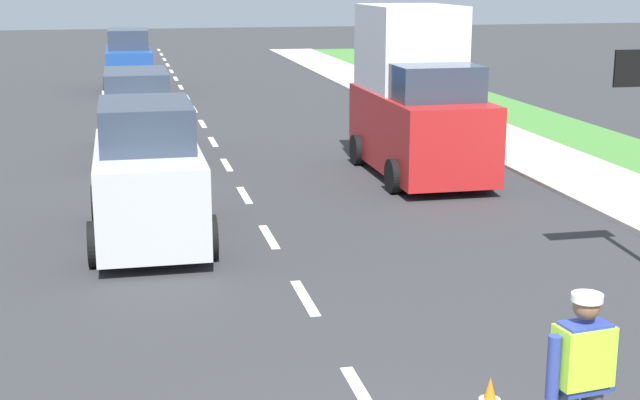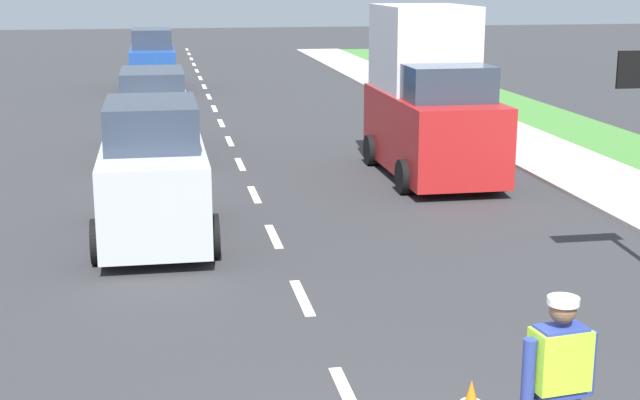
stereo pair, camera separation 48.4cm
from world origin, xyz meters
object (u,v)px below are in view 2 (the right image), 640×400
Objects in this scene: road_worker at (560,382)px; delivery_truck at (430,100)px; car_oncoming_second at (154,116)px; car_oncoming_lead at (154,176)px; car_oncoming_third at (153,61)px.

delivery_truck reaches higher than road_worker.
car_oncoming_lead is at bearing -90.09° from car_oncoming_second.
car_oncoming_third is at bearing 89.98° from car_oncoming_lead.
car_oncoming_third reaches higher than car_oncoming_second.
car_oncoming_lead reaches higher than car_oncoming_second.
car_oncoming_second is (-3.26, 15.53, -0.00)m from road_worker.
car_oncoming_third is (-5.75, 16.28, -0.58)m from delivery_truck.
car_oncoming_lead is at bearing -145.46° from delivery_truck.
car_oncoming_third is at bearing 96.55° from road_worker.
road_worker is 0.36× the size of delivery_truck.
delivery_truck is 17.27m from car_oncoming_third.
delivery_truck reaches higher than car_oncoming_second.
car_oncoming_lead reaches higher than road_worker.
car_oncoming_third reaches higher than road_worker.
delivery_truck is 1.05× the size of car_oncoming_second.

